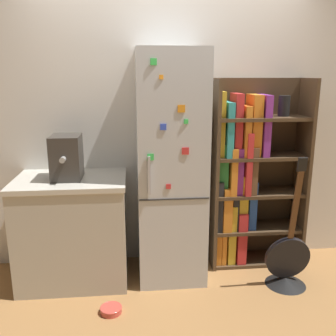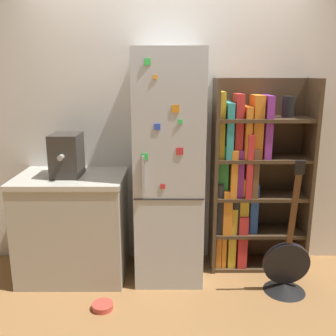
{
  "view_description": "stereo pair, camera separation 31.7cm",
  "coord_description": "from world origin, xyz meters",
  "px_view_note": "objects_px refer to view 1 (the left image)",
  "views": [
    {
      "loc": [
        -0.32,
        -2.91,
        1.74
      ],
      "look_at": [
        -0.02,
        0.15,
        0.97
      ],
      "focal_mm": 40.0,
      "sensor_mm": 36.0,
      "label": 1
    },
    {
      "loc": [
        -0.01,
        -2.93,
        1.74
      ],
      "look_at": [
        -0.02,
        0.15,
        0.97
      ],
      "focal_mm": 40.0,
      "sensor_mm": 36.0,
      "label": 2
    }
  ],
  "objects_px": {
    "bookshelf": "(245,178)",
    "espresso_machine": "(67,157)",
    "refrigerator": "(170,168)",
    "pet_bowl": "(111,309)",
    "guitar": "(287,267)"
  },
  "relations": [
    {
      "from": "bookshelf",
      "to": "espresso_machine",
      "type": "xyz_separation_m",
      "value": [
        -1.55,
        -0.18,
        0.27
      ]
    },
    {
      "from": "refrigerator",
      "to": "bookshelf",
      "type": "height_order",
      "value": "refrigerator"
    },
    {
      "from": "bookshelf",
      "to": "pet_bowl",
      "type": "xyz_separation_m",
      "value": [
        -1.21,
        -0.72,
        -0.79
      ]
    },
    {
      "from": "espresso_machine",
      "to": "guitar",
      "type": "distance_m",
      "value": 2.05
    },
    {
      "from": "guitar",
      "to": "pet_bowl",
      "type": "relative_size",
      "value": 6.86
    },
    {
      "from": "bookshelf",
      "to": "guitar",
      "type": "distance_m",
      "value": 0.84
    },
    {
      "from": "pet_bowl",
      "to": "refrigerator",
      "type": "bearing_deg",
      "value": 47.86
    },
    {
      "from": "bookshelf",
      "to": "espresso_machine",
      "type": "distance_m",
      "value": 1.59
    },
    {
      "from": "espresso_machine",
      "to": "pet_bowl",
      "type": "xyz_separation_m",
      "value": [
        0.34,
        -0.54,
        -1.06
      ]
    },
    {
      "from": "pet_bowl",
      "to": "guitar",
      "type": "bearing_deg",
      "value": 9.44
    },
    {
      "from": "espresso_machine",
      "to": "bookshelf",
      "type": "bearing_deg",
      "value": 6.65
    },
    {
      "from": "guitar",
      "to": "bookshelf",
      "type": "bearing_deg",
      "value": 118.36
    },
    {
      "from": "espresso_machine",
      "to": "guitar",
      "type": "height_order",
      "value": "espresso_machine"
    },
    {
      "from": "pet_bowl",
      "to": "bookshelf",
      "type": "bearing_deg",
      "value": 30.66
    },
    {
      "from": "refrigerator",
      "to": "guitar",
      "type": "xyz_separation_m",
      "value": [
        0.96,
        -0.32,
        -0.8
      ]
    }
  ]
}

